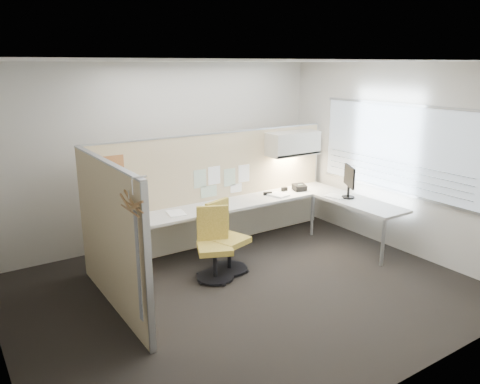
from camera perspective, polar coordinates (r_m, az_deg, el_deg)
floor at (r=6.06m, az=0.53°, el=-11.90°), size 5.50×4.50×0.01m
ceiling at (r=5.38m, az=0.61°, el=15.73°), size 5.50×4.50×0.01m
wall_back at (r=7.48m, az=-9.18°, el=4.62°), size 5.50×0.02×2.80m
wall_front at (r=3.99m, az=19.12°, el=-5.65°), size 5.50×0.02×2.80m
wall_right at (r=7.42m, az=18.47°, el=3.94°), size 0.02×4.50×2.80m
window_pane at (r=7.38m, az=18.44°, el=5.06°), size 0.01×2.80×1.30m
partition_back at (r=7.28m, az=-2.93°, el=0.27°), size 4.10×0.06×1.75m
partition_left at (r=5.52m, az=-15.52°, el=-5.31°), size 0.06×2.20×1.75m
desk at (r=7.18m, az=1.65°, el=-2.22°), size 4.00×2.07×0.73m
overhead_bin at (r=7.75m, az=6.47°, el=5.91°), size 0.90×0.36×0.38m
task_light_strip at (r=7.78m, az=6.42°, el=4.39°), size 0.60×0.06×0.02m
pinned_papers at (r=7.25m, az=-2.27°, el=1.50°), size 1.01×0.00×0.47m
poster at (r=6.48m, az=-15.11°, el=2.80°), size 0.28×0.00×0.35m
chair_left at (r=6.24m, az=-3.18°, el=-6.61°), size 0.58×0.59×0.94m
chair_right at (r=6.45m, az=-1.81°, el=-5.75°), size 0.56×0.58×0.96m
monitor at (r=7.47m, az=13.16°, el=1.46°), size 0.27×0.44×0.51m
phone at (r=7.84m, az=7.23°, el=0.55°), size 0.25×0.24×0.12m
stapler at (r=7.53m, az=3.38°, el=-0.18°), size 0.15×0.08×0.05m
tape_dispenser at (r=7.79m, az=5.43°, el=0.35°), size 0.11×0.07×0.06m
coat_hook at (r=4.43m, az=-12.90°, el=-2.97°), size 0.18×0.48×1.42m
paper_stack_0 at (r=6.35m, az=-13.29°, el=-3.66°), size 0.25×0.32×0.03m
paper_stack_1 at (r=6.64m, az=-7.82°, el=-2.58°), size 0.28×0.34×0.02m
paper_stack_2 at (r=6.83m, az=-3.08°, el=-1.87°), size 0.28×0.34×0.04m
paper_stack_3 at (r=7.50m, az=4.71°, el=-0.36°), size 0.29×0.34×0.03m
paper_stack_4 at (r=7.57m, az=11.56°, el=-0.52°), size 0.30×0.35×0.02m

